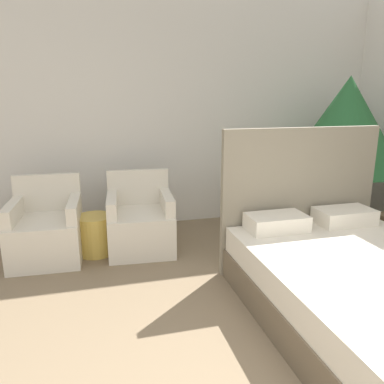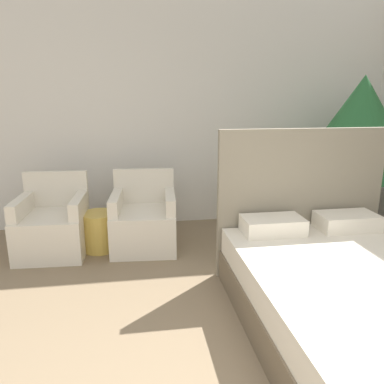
{
  "view_description": "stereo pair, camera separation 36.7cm",
  "coord_description": "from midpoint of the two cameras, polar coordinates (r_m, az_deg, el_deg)",
  "views": [
    {
      "loc": [
        -0.7,
        -0.79,
        1.64
      ],
      "look_at": [
        0.2,
        2.65,
        0.71
      ],
      "focal_mm": 35.0,
      "sensor_mm": 36.0,
      "label": 1
    },
    {
      "loc": [
        -0.35,
        -0.86,
        1.64
      ],
      "look_at": [
        0.2,
        2.65,
        0.71
      ],
      "focal_mm": 35.0,
      "sensor_mm": 36.0,
      "label": 2
    }
  ],
  "objects": [
    {
      "name": "armchair_near_window_right",
      "position": [
        4.1,
        -4.8,
        -4.89
      ],
      "size": [
        0.73,
        0.73,
        0.83
      ],
      "rotation": [
        0.0,
        0.0,
        -0.07
      ],
      "color": "beige",
      "rests_on": "ground_plane"
    },
    {
      "name": "side_table",
      "position": [
        4.15,
        -11.45,
        -5.91
      ],
      "size": [
        0.39,
        0.39,
        0.41
      ],
      "color": "gold",
      "rests_on": "ground_plane"
    },
    {
      "name": "potted_palm",
      "position": [
        4.71,
        26.31,
        8.61
      ],
      "size": [
        1.35,
        1.35,
        1.85
      ],
      "color": "brown",
      "rests_on": "ground_plane"
    },
    {
      "name": "wall_back",
      "position": [
        4.75,
        -2.56,
        12.31
      ],
      "size": [
        10.0,
        0.06,
        2.9
      ],
      "color": "silver",
      "rests_on": "ground_plane"
    },
    {
      "name": "armchair_near_window_left",
      "position": [
        4.15,
        -18.1,
        -5.34
      ],
      "size": [
        0.71,
        0.71,
        0.83
      ],
      "rotation": [
        0.0,
        0.0,
        -0.04
      ],
      "color": "beige",
      "rests_on": "ground_plane"
    },
    {
      "name": "bed",
      "position": [
        3.02,
        27.06,
        -13.91
      ],
      "size": [
        1.56,
        2.15,
        1.35
      ],
      "color": "brown",
      "rests_on": "ground_plane"
    }
  ]
}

